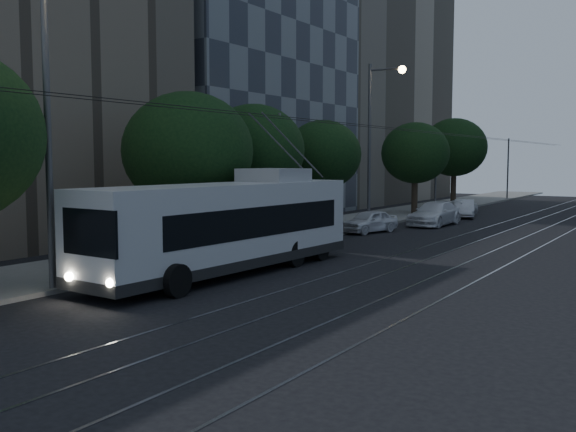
# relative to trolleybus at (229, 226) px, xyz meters

# --- Properties ---
(ground) EXTENTS (120.00, 120.00, 0.00)m
(ground) POSITION_rel_trolleybus_xyz_m (2.90, -3.25, -1.65)
(ground) COLOR black
(ground) RESTS_ON ground
(sidewalk) EXTENTS (5.00, 90.00, 0.15)m
(sidewalk) POSITION_rel_trolleybus_xyz_m (-4.60, 16.75, -1.58)
(sidewalk) COLOR slate
(sidewalk) RESTS_ON ground
(tram_rails) EXTENTS (4.52, 90.00, 0.02)m
(tram_rails) POSITION_rel_trolleybus_xyz_m (5.40, 16.75, -1.65)
(tram_rails) COLOR #96969E
(tram_rails) RESTS_ON ground
(overhead_wires) EXTENTS (2.23, 90.00, 6.00)m
(overhead_wires) POSITION_rel_trolleybus_xyz_m (-2.07, 16.75, 1.82)
(overhead_wires) COLOR black
(overhead_wires) RESTS_ON ground
(building_glass_mid) EXTENTS (14.40, 18.40, 26.80)m
(building_glass_mid) POSITION_rel_trolleybus_xyz_m (-16.10, 18.75, 11.77)
(building_glass_mid) COLOR #363A45
(building_glass_mid) RESTS_ON ground
(building_tan_far) EXTENTS (14.40, 22.40, 34.80)m
(building_tan_far) POSITION_rel_trolleybus_xyz_m (-16.10, 38.75, 15.76)
(building_tan_far) COLOR gray
(building_tan_far) RESTS_ON ground
(trolleybus) EXTENTS (2.95, 12.09, 5.63)m
(trolleybus) POSITION_rel_trolleybus_xyz_m (0.00, 0.00, 0.00)
(trolleybus) COLOR silver
(trolleybus) RESTS_ON ground
(pickup_silver) EXTENTS (2.87, 5.71, 1.55)m
(pickup_silver) POSITION_rel_trolleybus_xyz_m (-1.40, 4.75, -0.88)
(pickup_silver) COLOR #93979A
(pickup_silver) RESTS_ON ground
(car_white_a) EXTENTS (2.27, 3.84, 1.23)m
(car_white_a) POSITION_rel_trolleybus_xyz_m (-1.40, 13.97, -1.04)
(car_white_a) COLOR white
(car_white_a) RESTS_ON ground
(car_white_b) EXTENTS (2.13, 4.90, 1.40)m
(car_white_b) POSITION_rel_trolleybus_xyz_m (0.20, 19.58, -0.95)
(car_white_b) COLOR white
(car_white_b) RESTS_ON ground
(car_white_c) EXTENTS (2.38, 3.92, 1.22)m
(car_white_c) POSITION_rel_trolleybus_xyz_m (0.03, 25.75, -1.05)
(car_white_c) COLOR silver
(car_white_c) RESTS_ON ground
(car_white_d) EXTENTS (2.14, 3.82, 1.23)m
(car_white_d) POSITION_rel_trolleybus_xyz_m (-0.57, 26.27, -1.04)
(car_white_d) COLOR silver
(car_white_d) RESTS_ON ground
(tree_1) EXTENTS (5.35, 5.35, 6.69)m
(tree_1) POSITION_rel_trolleybus_xyz_m (-4.10, 2.57, 2.61)
(tree_1) COLOR #30231A
(tree_1) RESTS_ON ground
(tree_2) EXTENTS (4.74, 4.74, 6.49)m
(tree_2) POSITION_rel_trolleybus_xyz_m (-3.97, 6.93, 2.69)
(tree_2) COLOR #30231A
(tree_2) RESTS_ON ground
(tree_3) EXTENTS (4.12, 4.12, 6.05)m
(tree_3) POSITION_rel_trolleybus_xyz_m (-3.60, 12.75, 2.52)
(tree_3) COLOR #30231A
(tree_3) RESTS_ON ground
(tree_4) EXTENTS (4.80, 4.80, 6.57)m
(tree_4) POSITION_rel_trolleybus_xyz_m (-3.60, 25.86, 2.74)
(tree_4) COLOR #30231A
(tree_4) RESTS_ON ground
(tree_5) EXTENTS (5.26, 5.26, 7.31)m
(tree_5) POSITION_rel_trolleybus_xyz_m (-3.60, 34.28, 3.27)
(tree_5) COLOR #30231A
(tree_5) RESTS_ON ground
(streetlamp_near) EXTENTS (2.25, 0.44, 9.21)m
(streetlamp_near) POSITION_rel_trolleybus_xyz_m (-1.93, -5.41, 3.94)
(streetlamp_near) COLOR #505052
(streetlamp_near) RESTS_ON ground
(streetlamp_far) EXTENTS (2.31, 0.44, 9.46)m
(streetlamp_far) POSITION_rel_trolleybus_xyz_m (-2.49, 16.97, 4.07)
(streetlamp_far) COLOR #505052
(streetlamp_far) RESTS_ON ground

